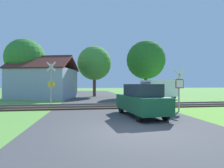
{
  "coord_description": "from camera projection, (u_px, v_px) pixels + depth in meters",
  "views": [
    {
      "loc": [
        -1.68,
        -6.24,
        1.76
      ],
      "look_at": [
        0.5,
        8.37,
        1.8
      ],
      "focal_mm": 28.0,
      "sensor_mm": 36.0,
      "label": 1
    }
  ],
  "objects": [
    {
      "name": "house",
      "position": [
        44.0,
        83.0,
        22.03
      ],
      "size": [
        8.63,
        7.42,
        5.43
      ],
      "rotation": [
        0.0,
        0.0,
        -0.25
      ],
      "color": "#99A3B7",
      "rests_on": "ground"
    },
    {
      "name": "parked_car",
      "position": [
        141.0,
        100.0,
        9.64
      ],
      "size": [
        2.07,
        4.16,
        1.78
      ],
      "rotation": [
        0.0,
        0.0,
        0.11
      ],
      "color": "#144C2D",
      "rests_on": "ground"
    },
    {
      "name": "stop_sign_near",
      "position": [
        179.0,
        86.0,
        11.49
      ],
      "size": [
        0.87,
        0.18,
        2.83
      ],
      "rotation": [
        0.0,
        0.0,
        3.25
      ],
      "color": "#9E9EA5",
      "rests_on": "ground"
    },
    {
      "name": "tree_left",
      "position": [
        25.0,
        58.0,
        22.62
      ],
      "size": [
        5.0,
        5.0,
        7.65
      ],
      "color": "#513823",
      "rests_on": "ground"
    },
    {
      "name": "road_asphalt",
      "position": [
        121.0,
        121.0,
        8.4
      ],
      "size": [
        7.99,
        80.0,
        0.01
      ],
      "primitive_type": "cube",
      "color": "#424244",
      "rests_on": "ground"
    },
    {
      "name": "mail_truck",
      "position": [
        158.0,
        89.0,
        20.28
      ],
      "size": [
        5.24,
        3.42,
        2.24
      ],
      "rotation": [
        0.0,
        0.0,
        1.92
      ],
      "color": "white",
      "rests_on": "ground"
    },
    {
      "name": "rail_track",
      "position": [
        108.0,
        106.0,
        13.71
      ],
      "size": [
        60.0,
        2.6,
        0.22
      ],
      "color": "#422D1E",
      "rests_on": "ground"
    },
    {
      "name": "tree_center",
      "position": [
        94.0,
        63.0,
        25.59
      ],
      "size": [
        4.95,
        4.95,
        7.35
      ],
      "color": "#513823",
      "rests_on": "ground"
    },
    {
      "name": "tree_right",
      "position": [
        146.0,
        60.0,
        25.07
      ],
      "size": [
        5.51,
        5.51,
        8.04
      ],
      "color": "#513823",
      "rests_on": "ground"
    },
    {
      "name": "ground_plane",
      "position": [
        132.0,
        132.0,
        6.42
      ],
      "size": [
        160.0,
        160.0,
        0.0
      ],
      "primitive_type": "plane",
      "color": "#5B933D"
    },
    {
      "name": "crossing_sign_far",
      "position": [
        51.0,
        81.0,
        15.7
      ],
      "size": [
        0.86,
        0.23,
        3.82
      ],
      "rotation": [
        0.0,
        0.0,
        -0.23
      ],
      "color": "#9E9EA5",
      "rests_on": "ground"
    }
  ]
}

